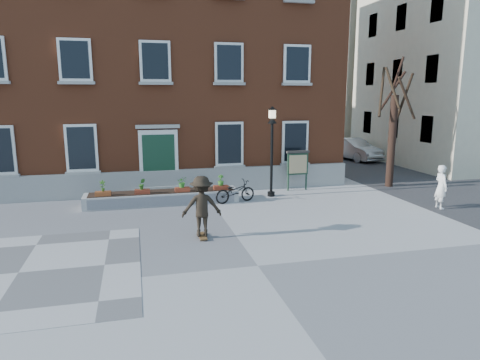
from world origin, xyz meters
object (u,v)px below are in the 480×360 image
object	(u,v)px
bicycle	(235,191)
notice_board	(298,164)
skateboarder	(202,206)
parked_car	(353,149)
lamp_post	(272,139)
bystander	(441,187)

from	to	relation	value
bicycle	notice_board	size ratio (longest dim) A/B	0.95
skateboarder	bicycle	bearing A→B (deg)	63.82
bicycle	notice_board	world-z (taller)	notice_board
bicycle	parked_car	distance (m)	14.36
notice_board	lamp_post	bearing A→B (deg)	-151.66
lamp_post	bystander	bearing A→B (deg)	-31.35
parked_car	notice_board	size ratio (longest dim) A/B	2.38
notice_board	bystander	bearing A→B (deg)	-45.70
bicycle	notice_board	distance (m)	3.78
bystander	notice_board	size ratio (longest dim) A/B	0.93
bicycle	bystander	xyz separation A→B (m)	(7.64, -2.84, 0.40)
lamp_post	notice_board	distance (m)	2.17
bystander	notice_board	xyz separation A→B (m)	(-4.28, 4.39, 0.40)
parked_car	skateboarder	size ratio (longest dim) A/B	2.25
parked_car	skateboarder	bearing A→B (deg)	-145.04
parked_car	skateboarder	world-z (taller)	skateboarder
bicycle	lamp_post	distance (m)	2.84
bicycle	parked_car	size ratio (longest dim) A/B	0.40
bystander	notice_board	distance (m)	6.15
bicycle	lamp_post	xyz separation A→B (m)	(1.80, 0.71, 2.07)
bystander	skateboarder	bearing A→B (deg)	101.91
parked_car	lamp_post	world-z (taller)	lamp_post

